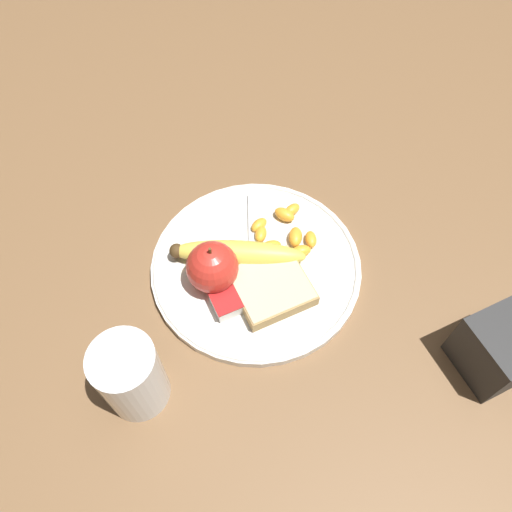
{
  "coord_description": "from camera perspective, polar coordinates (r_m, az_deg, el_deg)",
  "views": [
    {
      "loc": [
        -0.15,
        -0.33,
        0.6
      ],
      "look_at": [
        0.0,
        0.0,
        0.03
      ],
      "focal_mm": 35.0,
      "sensor_mm": 36.0,
      "label": 1
    }
  ],
  "objects": [
    {
      "name": "orange_segment_7",
      "position": [
        0.69,
        5.18,
        0.59
      ],
      "size": [
        0.03,
        0.02,
        0.02
      ],
      "color": "#F9A32D",
      "rests_on": "plate"
    },
    {
      "name": "orange_segment_6",
      "position": [
        0.73,
        4.15,
        5.29
      ],
      "size": [
        0.03,
        0.02,
        0.01
      ],
      "color": "#F9A32D",
      "rests_on": "plate"
    },
    {
      "name": "orange_segment_2",
      "position": [
        0.7,
        0.55,
        2.52
      ],
      "size": [
        0.03,
        0.03,
        0.02
      ],
      "color": "#F9A32D",
      "rests_on": "plate"
    },
    {
      "name": "orange_segment_4",
      "position": [
        0.71,
        0.34,
        3.57
      ],
      "size": [
        0.03,
        0.03,
        0.02
      ],
      "color": "#F9A32D",
      "rests_on": "plate"
    },
    {
      "name": "plate",
      "position": [
        0.69,
        0.0,
        -1.08
      ],
      "size": [
        0.29,
        0.29,
        0.01
      ],
      "color": "silver",
      "rests_on": "ground_plane"
    },
    {
      "name": "orange_segment_3",
      "position": [
        0.72,
        3.27,
        4.75
      ],
      "size": [
        0.03,
        0.04,
        0.02
      ],
      "color": "#F9A32D",
      "rests_on": "plate"
    },
    {
      "name": "apple",
      "position": [
        0.64,
        -4.91,
        -1.5
      ],
      "size": [
        0.07,
        0.07,
        0.08
      ],
      "color": "red",
      "rests_on": "plate"
    },
    {
      "name": "condiment_caddy",
      "position": [
        0.66,
        26.1,
        -9.5
      ],
      "size": [
        0.08,
        0.08,
        0.08
      ],
      "color": "#2D2D2D",
      "rests_on": "ground_plane"
    },
    {
      "name": "orange_segment_5",
      "position": [
        0.69,
        1.74,
        1.12
      ],
      "size": [
        0.03,
        0.02,
        0.02
      ],
      "color": "#F9A32D",
      "rests_on": "plate"
    },
    {
      "name": "ground_plane",
      "position": [
        0.7,
        0.0,
        -1.42
      ],
      "size": [
        3.0,
        3.0,
        0.0
      ],
      "primitive_type": "plane",
      "color": "brown"
    },
    {
      "name": "bread_slice",
      "position": [
        0.66,
        1.85,
        -3.5
      ],
      "size": [
        0.09,
        0.09,
        0.02
      ],
      "color": "#AB8751",
      "rests_on": "plate"
    },
    {
      "name": "orange_segment_1",
      "position": [
        0.7,
        4.53,
        2.2
      ],
      "size": [
        0.03,
        0.04,
        0.02
      ],
      "color": "#F9A32D",
      "rests_on": "plate"
    },
    {
      "name": "banana",
      "position": [
        0.67,
        -2.2,
        0.27
      ],
      "size": [
        0.18,
        0.12,
        0.04
      ],
      "color": "#E0CC4C",
      "rests_on": "plate"
    },
    {
      "name": "jam_packet",
      "position": [
        0.65,
        -2.96,
        -5.2
      ],
      "size": [
        0.05,
        0.04,
        0.02
      ],
      "color": "white",
      "rests_on": "plate"
    },
    {
      "name": "juice_glass",
      "position": [
        0.59,
        -14.04,
        -13.3
      ],
      "size": [
        0.07,
        0.07,
        0.11
      ],
      "color": "silver",
      "rests_on": "ground_plane"
    },
    {
      "name": "orange_segment_0",
      "position": [
        0.7,
        6.45,
        1.66
      ],
      "size": [
        0.02,
        0.03,
        0.01
      ],
      "color": "#F9A32D",
      "rests_on": "plate"
    },
    {
      "name": "fork",
      "position": [
        0.69,
        -0.34,
        0.38
      ],
      "size": [
        0.09,
        0.17,
        0.0
      ],
      "rotation": [
        0.0,
        0.0,
        10.58
      ],
      "color": "silver",
      "rests_on": "plate"
    }
  ]
}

